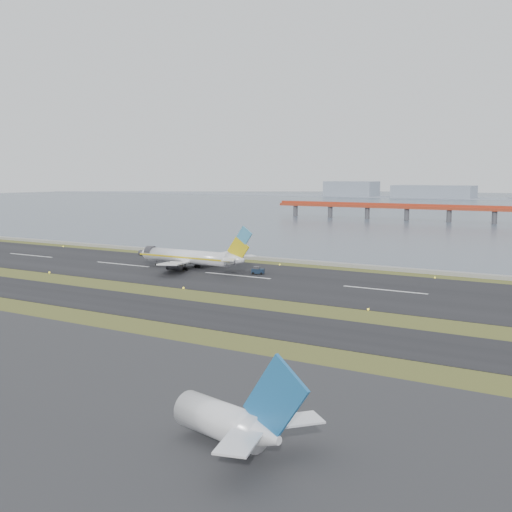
% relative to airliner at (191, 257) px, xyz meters
% --- Properties ---
extents(ground, '(1000.00, 1000.00, 0.00)m').
position_rel_airliner_xyz_m(ground, '(16.87, -32.69, -3.46)').
color(ground, '#3D4A1A').
rests_on(ground, ground).
extents(taxiway_strip, '(1000.00, 18.00, 0.10)m').
position_rel_airliner_xyz_m(taxiway_strip, '(16.87, -44.69, -3.41)').
color(taxiway_strip, black).
rests_on(taxiway_strip, ground).
extents(runway_strip, '(1000.00, 45.00, 0.10)m').
position_rel_airliner_xyz_m(runway_strip, '(16.87, -2.69, -3.41)').
color(runway_strip, black).
rests_on(runway_strip, ground).
extents(seawall, '(1000.00, 2.50, 1.00)m').
position_rel_airliner_xyz_m(seawall, '(16.87, 27.31, -2.96)').
color(seawall, gray).
rests_on(seawall, ground).
extents(red_pier, '(260.00, 5.00, 10.20)m').
position_rel_airliner_xyz_m(red_pier, '(36.87, 217.31, 3.82)').
color(red_pier, '#B3391E').
rests_on(red_pier, ground).
extents(airliner, '(38.52, 32.89, 12.80)m').
position_rel_airliner_xyz_m(airliner, '(0.00, 0.00, 0.00)').
color(airliner, white).
rests_on(airliner, ground).
extents(pushback_tug, '(3.63, 2.73, 2.06)m').
position_rel_airliner_xyz_m(pushback_tug, '(20.15, 2.19, -2.46)').
color(pushback_tug, '#121F32').
rests_on(pushback_tug, ground).
extents(second_airliner_tail, '(15.90, 12.95, 9.86)m').
position_rel_airliner_xyz_m(second_airliner_tail, '(75.11, -91.89, -0.57)').
color(second_airliner_tail, white).
rests_on(second_airliner_tail, ground).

